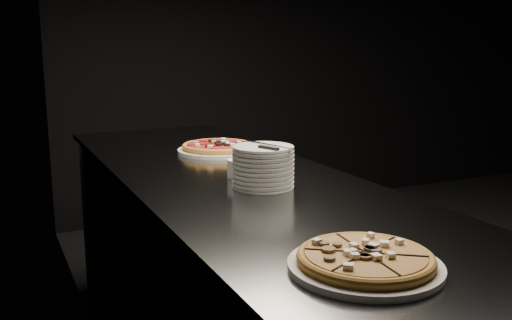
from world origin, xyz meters
name	(u,v)px	position (x,y,z in m)	size (l,w,h in m)	color
wall_left	(122,32)	(-2.50, 0.00, 1.40)	(0.02, 5.00, 2.80)	black
wall_back	(347,40)	(0.00, 2.50, 1.40)	(5.00, 0.02, 2.80)	black
counter	(239,303)	(-2.13, 0.00, 0.46)	(0.74, 2.44, 0.92)	slate
pizza_mushroom	(365,261)	(-2.22, -0.85, 0.94)	(0.37, 0.37, 0.04)	white
pizza_tomato	(218,148)	(-2.03, 0.45, 0.94)	(0.33, 0.33, 0.04)	white
plate_stack	(263,166)	(-2.11, -0.15, 0.99)	(0.19, 0.19, 0.13)	white
cutlery	(268,146)	(-2.10, -0.17, 1.05)	(0.07, 0.21, 0.01)	#AFB0B6
ramekin	(238,168)	(-2.13, -0.01, 0.95)	(0.07, 0.07, 0.06)	silver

